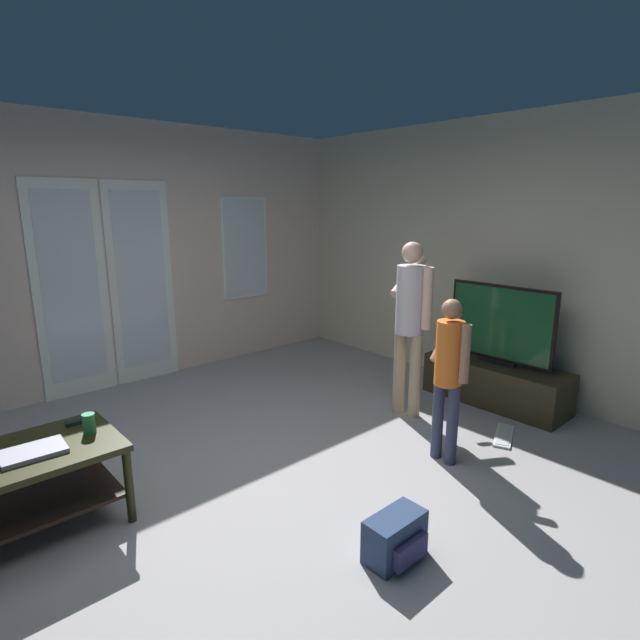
% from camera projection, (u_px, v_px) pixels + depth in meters
% --- Properties ---
extents(ground_plane, '(5.98, 5.38, 0.02)m').
position_uv_depth(ground_plane, '(254.00, 495.00, 3.24)').
color(ground_plane, '#999597').
extents(wall_back_with_doors, '(5.98, 0.09, 2.72)m').
position_uv_depth(wall_back_with_doors, '(101.00, 259.00, 4.89)').
color(wall_back_with_doors, beige).
rests_on(wall_back_with_doors, ground_plane).
extents(wall_right_plain, '(0.06, 5.38, 2.69)m').
position_uv_depth(wall_right_plain, '(499.00, 257.00, 4.85)').
color(wall_right_plain, beige).
rests_on(wall_right_plain, ground_plane).
extents(coffee_table, '(0.99, 0.65, 0.50)m').
position_uv_depth(coffee_table, '(27.00, 474.00, 2.79)').
color(coffee_table, black).
rests_on(coffee_table, ground_plane).
extents(tv_stand, '(0.48, 1.31, 0.39)m').
position_uv_depth(tv_stand, '(496.00, 383.00, 4.68)').
color(tv_stand, '#342C1A').
rests_on(tv_stand, ground_plane).
extents(flat_screen_tv, '(0.08, 1.02, 0.75)m').
position_uv_depth(flat_screen_tv, '(500.00, 325.00, 4.55)').
color(flat_screen_tv, black).
rests_on(flat_screen_tv, tv_stand).
extents(person_adult, '(0.63, 0.46, 1.55)m').
position_uv_depth(person_adult, '(411.00, 313.00, 4.27)').
color(person_adult, tan).
rests_on(person_adult, ground_plane).
extents(person_child, '(0.42, 0.33, 1.22)m').
position_uv_depth(person_child, '(449.00, 366.00, 3.50)').
color(person_child, '#353A55').
rests_on(person_child, ground_plane).
extents(backpack, '(0.35, 0.22, 0.25)m').
position_uv_depth(backpack, '(396.00, 538.00, 2.62)').
color(backpack, navy).
rests_on(backpack, ground_plane).
extents(loose_keyboard, '(0.46, 0.29, 0.02)m').
position_uv_depth(loose_keyboard, '(504.00, 435.00, 4.03)').
color(loose_keyboard, white).
rests_on(loose_keyboard, ground_plane).
extents(laptop_closed, '(0.34, 0.24, 0.02)m').
position_uv_depth(laptop_closed, '(33.00, 452.00, 2.74)').
color(laptop_closed, '#AAAABB').
rests_on(laptop_closed, coffee_table).
extents(cup_near_edge, '(0.08, 0.08, 0.12)m').
position_uv_depth(cup_near_edge, '(89.00, 423.00, 2.98)').
color(cup_near_edge, '#2A8247').
rests_on(cup_near_edge, coffee_table).
extents(dvd_remote_slim, '(0.17, 0.06, 0.02)m').
position_uv_depth(dvd_remote_slim, '(81.00, 421.00, 3.13)').
color(dvd_remote_slim, black).
rests_on(dvd_remote_slim, coffee_table).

